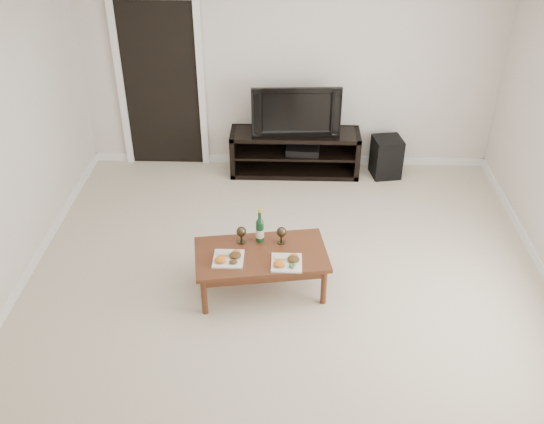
{
  "coord_description": "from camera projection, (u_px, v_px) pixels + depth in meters",
  "views": [
    {
      "loc": [
        0.01,
        -4.2,
        3.7
      ],
      "look_at": [
        -0.14,
        0.47,
        0.7
      ],
      "focal_mm": 40.0,
      "sensor_mm": 36.0,
      "label": 1
    }
  ],
  "objects": [
    {
      "name": "subwoofer",
      "position": [
        386.0,
        157.0,
        7.44
      ],
      "size": [
        0.38,
        0.38,
        0.5
      ],
      "primitive_type": "cube",
      "rotation": [
        0.0,
        0.0,
        0.17
      ],
      "color": "black",
      "rests_on": "ground"
    },
    {
      "name": "plate_left",
      "position": [
        228.0,
        257.0,
        5.39
      ],
      "size": [
        0.27,
        0.27,
        0.07
      ],
      "primitive_type": "cube",
      "color": "white",
      "rests_on": "coffee_table"
    },
    {
      "name": "goblet_right",
      "position": [
        281.0,
        235.0,
        5.58
      ],
      "size": [
        0.09,
        0.09,
        0.17
      ],
      "primitive_type": null,
      "color": "#382F1E",
      "rests_on": "coffee_table"
    },
    {
      "name": "coffee_table",
      "position": [
        261.0,
        271.0,
        5.6
      ],
      "size": [
        1.28,
        0.83,
        0.42
      ],
      "primitive_type": "cube",
      "rotation": [
        0.0,
        0.0,
        0.16
      ],
      "color": "#532A17",
      "rests_on": "ground"
    },
    {
      "name": "plate_right",
      "position": [
        287.0,
        261.0,
        5.34
      ],
      "size": [
        0.27,
        0.27,
        0.07
      ],
      "primitive_type": "cube",
      "color": "white",
      "rests_on": "coffee_table"
    },
    {
      "name": "wine_bottle",
      "position": [
        260.0,
        225.0,
        5.56
      ],
      "size": [
        0.07,
        0.07,
        0.35
      ],
      "primitive_type": "cylinder",
      "color": "#0F391B",
      "rests_on": "coffee_table"
    },
    {
      "name": "ceiling",
      "position": [
        290.0,
        12.0,
        4.11
      ],
      "size": [
        5.0,
        5.5,
        0.04
      ],
      "primitive_type": "cube",
      "color": "white",
      "rests_on": "back_wall"
    },
    {
      "name": "av_receiver",
      "position": [
        303.0,
        149.0,
        7.44
      ],
      "size": [
        0.42,
        0.33,
        0.08
      ],
      "primitive_type": "cube",
      "rotation": [
        0.0,
        0.0,
        -0.08
      ],
      "color": "black",
      "rests_on": "media_console"
    },
    {
      "name": "back_wall",
      "position": [
        290.0,
        64.0,
        7.16
      ],
      "size": [
        5.0,
        0.04,
        2.6
      ],
      "primitive_type": "cube",
      "color": "beige",
      "rests_on": "ground"
    },
    {
      "name": "floor",
      "position": [
        285.0,
        304.0,
        5.53
      ],
      "size": [
        5.5,
        5.5,
        0.0
      ],
      "primitive_type": "plane",
      "color": "#BAB096",
      "rests_on": "ground"
    },
    {
      "name": "television",
      "position": [
        296.0,
        109.0,
        7.16
      ],
      "size": [
        1.06,
        0.2,
        0.61
      ],
      "primitive_type": "imported",
      "rotation": [
        0.0,
        0.0,
        0.06
      ],
      "color": "black",
      "rests_on": "media_console"
    },
    {
      "name": "goblet_left",
      "position": [
        241.0,
        235.0,
        5.58
      ],
      "size": [
        0.09,
        0.09,
        0.17
      ],
      "primitive_type": null,
      "color": "#382F1E",
      "rests_on": "coffee_table"
    },
    {
      "name": "doorway",
      "position": [
        161.0,
        86.0,
        7.32
      ],
      "size": [
        0.9,
        0.02,
        2.05
      ],
      "primitive_type": "cube",
      "color": "black",
      "rests_on": "ground"
    },
    {
      "name": "media_console",
      "position": [
        295.0,
        153.0,
        7.48
      ],
      "size": [
        1.58,
        0.45,
        0.55
      ],
      "primitive_type": "cube",
      "color": "black",
      "rests_on": "ground"
    }
  ]
}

